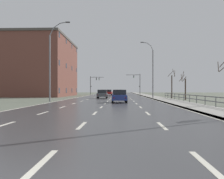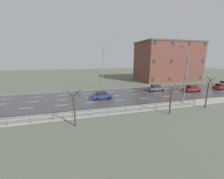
# 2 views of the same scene
# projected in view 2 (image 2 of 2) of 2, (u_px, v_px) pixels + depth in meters

# --- Properties ---
(ground_plane) EXTENTS (160.00, 160.00, 0.12)m
(ground_plane) POSITION_uv_depth(u_px,v_px,m) (186.00, 91.00, 35.53)
(ground_plane) COLOR #5B6051
(road_asphalt_strip) EXTENTS (14.00, 120.00, 0.03)m
(road_asphalt_strip) POSITION_uv_depth(u_px,v_px,m) (221.00, 88.00, 38.65)
(road_asphalt_strip) COLOR #3D3D3F
(road_asphalt_strip) RESTS_ON ground
(guardrail) EXTENTS (0.07, 35.94, 1.00)m
(guardrail) POSITION_uv_depth(u_px,v_px,m) (91.00, 112.00, 19.50)
(guardrail) COLOR #515459
(guardrail) RESTS_ON ground
(street_lamp_midground) EXTENTS (2.34, 0.24, 10.25)m
(street_lamp_midground) POSITION_uv_depth(u_px,v_px,m) (186.00, 75.00, 25.40)
(street_lamp_midground) COLOR slate
(street_lamp_midground) RESTS_ON ground
(street_lamp_left_bank) EXTENTS (2.77, 0.24, 10.56)m
(street_lamp_left_bank) POSITION_uv_depth(u_px,v_px,m) (103.00, 70.00, 36.15)
(street_lamp_left_bank) COLOR slate
(street_lamp_left_bank) RESTS_ON ground
(car_near_left) EXTENTS (1.86, 4.11, 1.57)m
(car_near_left) POSITION_uv_depth(u_px,v_px,m) (156.00, 88.00, 34.85)
(car_near_left) COLOR #474C51
(car_near_left) RESTS_ON ground
(car_near_right) EXTENTS (1.92, 4.14, 1.57)m
(car_near_right) POSITION_uv_depth(u_px,v_px,m) (102.00, 95.00, 28.11)
(car_near_right) COLOR navy
(car_near_right) RESTS_ON ground
(car_distant) EXTENTS (1.90, 4.13, 1.57)m
(car_distant) POSITION_uv_depth(u_px,v_px,m) (221.00, 86.00, 36.84)
(car_distant) COLOR maroon
(car_distant) RESTS_ON ground
(car_far_right) EXTENTS (1.91, 4.14, 1.57)m
(car_far_right) POSITION_uv_depth(u_px,v_px,m) (192.00, 88.00, 34.24)
(car_far_right) COLOR maroon
(car_far_right) RESTS_ON ground
(brick_building) EXTENTS (12.68, 21.93, 13.83)m
(brick_building) POSITION_uv_depth(u_px,v_px,m) (167.00, 61.00, 51.58)
(brick_building) COLOR brown
(brick_building) RESTS_ON ground
(bare_tree_near) EXTENTS (1.67, 1.75, 4.60)m
(bare_tree_near) POSITION_uv_depth(u_px,v_px,m) (75.00, 108.00, 16.56)
(bare_tree_near) COLOR #423328
(bare_tree_near) RESTS_ON ground
(bare_tree_mid) EXTENTS (1.21, 1.51, 4.49)m
(bare_tree_mid) POSITION_uv_depth(u_px,v_px,m) (171.00, 101.00, 20.50)
(bare_tree_mid) COLOR #423328
(bare_tree_mid) RESTS_ON ground
(bare_tree_far) EXTENTS (1.32, 1.36, 5.42)m
(bare_tree_far) POSITION_uv_depth(u_px,v_px,m) (207.00, 94.00, 22.70)
(bare_tree_far) COLOR #423328
(bare_tree_far) RESTS_ON ground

